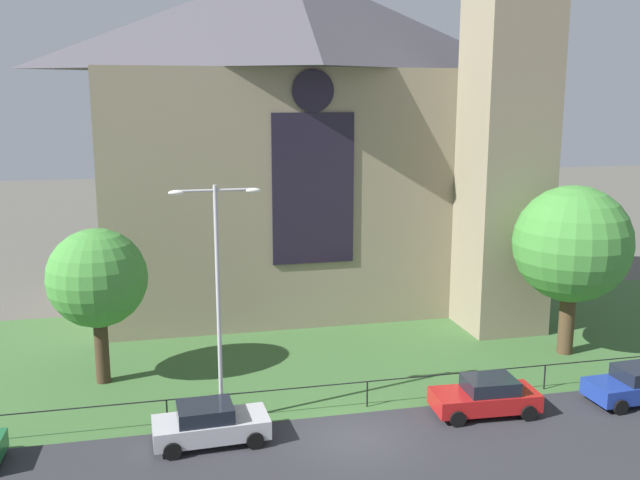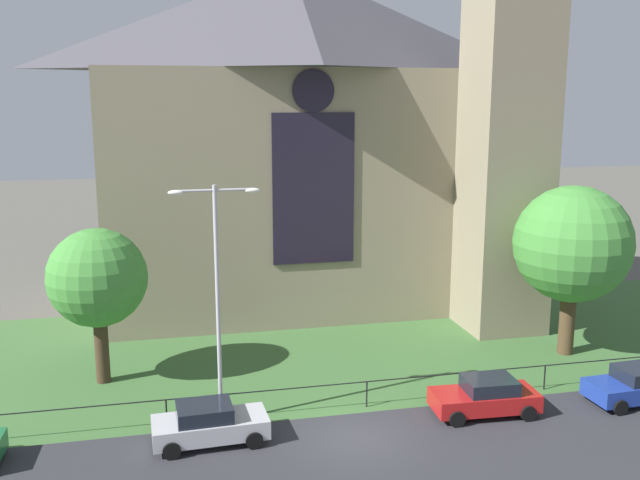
% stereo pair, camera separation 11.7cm
% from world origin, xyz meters
% --- Properties ---
extents(ground, '(160.00, 160.00, 0.00)m').
position_xyz_m(ground, '(0.00, 10.00, 0.00)').
color(ground, '#56544C').
extents(road_asphalt, '(120.00, 8.00, 0.01)m').
position_xyz_m(road_asphalt, '(0.00, -2.00, 0.00)').
color(road_asphalt, '#2D2D33').
rests_on(road_asphalt, ground).
extents(grass_verge, '(120.00, 20.00, 0.01)m').
position_xyz_m(grass_verge, '(0.00, 8.00, 0.00)').
color(grass_verge, '#3D6633').
rests_on(grass_verge, ground).
extents(church_building, '(23.20, 16.20, 26.00)m').
position_xyz_m(church_building, '(1.99, 18.25, 10.27)').
color(church_building, gray).
rests_on(church_building, ground).
extents(iron_railing, '(32.22, 0.07, 1.13)m').
position_xyz_m(iron_railing, '(1.21, 2.50, 0.98)').
color(iron_railing, black).
rests_on(iron_railing, ground).
extents(tree_left_near, '(4.33, 4.33, 6.96)m').
position_xyz_m(tree_left_near, '(-9.53, 7.62, 4.75)').
color(tree_left_near, '#423021').
rests_on(tree_left_near, ground).
extents(tree_right_near, '(5.66, 5.66, 8.38)m').
position_xyz_m(tree_right_near, '(12.60, 6.33, 5.51)').
color(tree_right_near, '#4C3823').
rests_on(tree_right_near, ground).
extents(streetlamp_near, '(3.37, 0.26, 9.36)m').
position_xyz_m(streetlamp_near, '(-4.74, 2.40, 5.85)').
color(streetlamp_near, '#B2B2B7').
rests_on(streetlamp_near, ground).
extents(parked_car_silver, '(4.28, 2.18, 1.51)m').
position_xyz_m(parked_car_silver, '(-5.31, 0.84, 0.74)').
color(parked_car_silver, '#B7B7BC').
rests_on(parked_car_silver, ground).
extents(parked_car_red, '(4.28, 2.19, 1.51)m').
position_xyz_m(parked_car_red, '(5.67, 0.83, 0.74)').
color(parked_car_red, '#B21919').
rests_on(parked_car_red, ground).
extents(parked_car_blue, '(4.28, 2.18, 1.51)m').
position_xyz_m(parked_car_blue, '(12.38, 0.51, 0.74)').
color(parked_car_blue, '#1E3899').
rests_on(parked_car_blue, ground).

